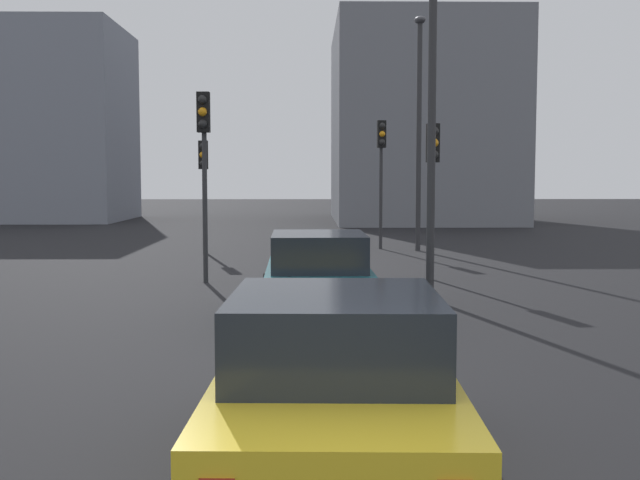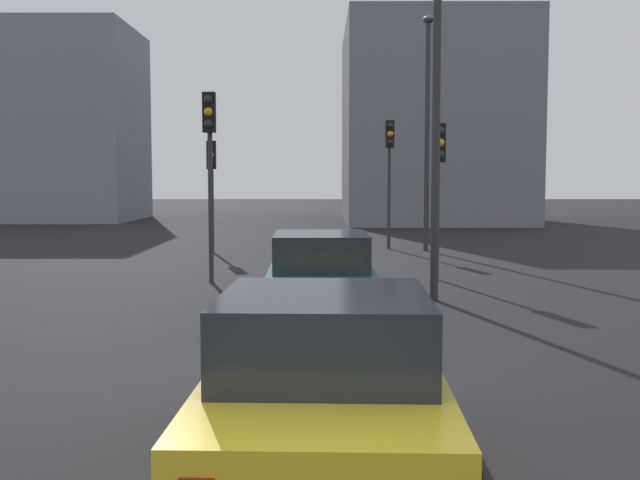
# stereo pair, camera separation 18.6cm
# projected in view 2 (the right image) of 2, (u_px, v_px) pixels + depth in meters

# --- Properties ---
(car_teal_lead) EXTENTS (4.27, 2.01, 1.49)m
(car_teal_lead) POSITION_uv_depth(u_px,v_px,m) (321.00, 278.00, 13.09)
(car_teal_lead) COLOR #19606B
(car_teal_lead) RESTS_ON ground_plane
(car_yellow_second) EXTENTS (4.17, 2.15, 1.52)m
(car_yellow_second) POSITION_uv_depth(u_px,v_px,m) (325.00, 387.00, 6.30)
(car_yellow_second) COLOR gold
(car_yellow_second) RESTS_ON ground_plane
(traffic_light_near_left) EXTENTS (0.32, 0.30, 4.28)m
(traffic_light_near_left) POSITION_uv_depth(u_px,v_px,m) (390.00, 157.00, 25.86)
(traffic_light_near_left) COLOR #2D2D30
(traffic_light_near_left) RESTS_ON ground_plane
(traffic_light_near_right) EXTENTS (0.32, 0.29, 4.32)m
(traffic_light_near_right) POSITION_uv_depth(u_px,v_px,m) (209.00, 147.00, 17.58)
(traffic_light_near_right) COLOR #2D2D30
(traffic_light_near_right) RESTS_ON ground_plane
(traffic_light_far_left) EXTENTS (0.33, 0.30, 3.66)m
(traffic_light_far_left) POSITION_uv_depth(u_px,v_px,m) (439.00, 167.00, 18.11)
(traffic_light_far_left) COLOR #2D2D30
(traffic_light_far_left) RESTS_ON ground_plane
(traffic_light_far_right) EXTENTS (0.32, 0.29, 3.56)m
(traffic_light_far_right) POSITION_uv_depth(u_px,v_px,m) (211.00, 172.00, 24.76)
(traffic_light_far_right) COLOR #2D2D30
(traffic_light_far_right) RESTS_ON ground_plane
(street_lamp_kerbside) EXTENTS (0.56, 0.36, 7.66)m
(street_lamp_kerbside) POSITION_uv_depth(u_px,v_px,m) (437.00, 69.00, 14.97)
(street_lamp_kerbside) COLOR #2D2D30
(street_lamp_kerbside) RESTS_ON ground_plane
(street_lamp_far) EXTENTS (0.56, 0.36, 7.55)m
(street_lamp_far) POSITION_uv_depth(u_px,v_px,m) (427.00, 114.00, 25.10)
(street_lamp_far) COLOR #2D2D30
(street_lamp_far) RESTS_ON ground_plane
(building_facade_left) EXTENTS (12.70, 9.28, 10.53)m
(building_facade_left) POSITION_uv_depth(u_px,v_px,m) (429.00, 125.00, 42.79)
(building_facade_left) COLOR slate
(building_facade_left) RESTS_ON ground_plane
(building_facade_center) EXTENTS (8.12, 11.43, 10.58)m
(building_facade_center) POSITION_uv_depth(u_px,v_px,m) (33.00, 125.00, 43.27)
(building_facade_center) COLOR gray
(building_facade_center) RESTS_ON ground_plane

